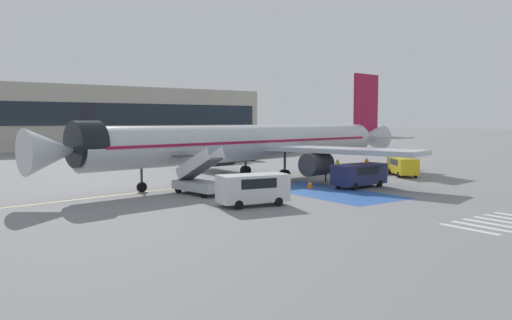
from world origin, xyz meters
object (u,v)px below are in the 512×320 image
service_van_2 (253,187)px  airliner (258,143)px  service_van_0 (359,173)px  service_van_1 (402,165)px  ground_crew_1 (326,172)px  fuel_tanker (226,150)px  traffic_cone_1 (310,184)px  baggage_cart (268,190)px  ground_crew_2 (337,167)px  traffic_cone_2 (345,179)px  traffic_cone_0 (289,180)px  boarding_stairs_forward (199,182)px  ground_crew_0 (367,164)px  terminal_building (95,117)px

service_van_2 → airliner: bearing=-26.6°
service_van_0 → service_van_2: 13.33m
service_van_1 → ground_crew_1: size_ratio=3.30×
fuel_tanker → traffic_cone_1: fuel_tanker is taller
baggage_cart → ground_crew_1: ground_crew_1 is taller
service_van_0 → ground_crew_2: 8.26m
airliner → service_van_0: (3.51, -10.61, -2.45)m
traffic_cone_1 → traffic_cone_2: traffic_cone_1 is taller
fuel_tanker → traffic_cone_0: size_ratio=15.37×
airliner → ground_crew_1: bearing=-153.1°
service_van_0 → traffic_cone_0: (-3.39, 5.73, -0.92)m
boarding_stairs_forward → traffic_cone_1: bearing=-22.1°
ground_crew_0 → terminal_building: (-8.14, 69.56, 5.54)m
ground_crew_2 → traffic_cone_1: ground_crew_2 is taller
ground_crew_2 → traffic_cone_2: (-2.22, -3.30, -0.80)m
airliner → traffic_cone_0: bearing=173.1°
baggage_cart → terminal_building: 76.16m
boarding_stairs_forward → service_van_2: (0.36, -6.97, 0.35)m
service_van_0 → ground_crew_0: service_van_0 is taller
boarding_stairs_forward → traffic_cone_1: size_ratio=7.86×
traffic_cone_2 → ground_crew_2: bearing=56.1°
boarding_stairs_forward → service_van_1: boarding_stairs_forward is taller
fuel_tanker → ground_crew_1: (-4.52, -25.39, -0.80)m
ground_crew_0 → terminal_building: size_ratio=0.02×
ground_crew_1 → service_van_0: bearing=36.1°
terminal_building → traffic_cone_0: bearing=-94.0°
ground_crew_1 → terminal_building: size_ratio=0.02×
ground_crew_2 → traffic_cone_0: size_ratio=2.67×
service_van_2 → traffic_cone_0: bearing=-40.6°
baggage_cart → traffic_cone_1: (4.78, 0.19, 0.09)m
traffic_cone_0 → traffic_cone_2: size_ratio=1.28×
airliner → ground_crew_2: bearing=-122.8°
ground_crew_0 → traffic_cone_1: ground_crew_0 is taller
ground_crew_0 → traffic_cone_0: (-13.12, -2.12, -0.69)m
service_van_0 → service_van_2: size_ratio=1.03×
ground_crew_0 → ground_crew_2: bearing=113.2°
boarding_stairs_forward → ground_crew_2: 17.98m
ground_crew_1 → terminal_building: 72.79m
traffic_cone_1 → terminal_building: bearing=85.9°
ground_crew_1 → traffic_cone_1: ground_crew_1 is taller
airliner → ground_crew_0: airliner is taller
boarding_stairs_forward → traffic_cone_1: 10.09m
fuel_tanker → ground_crew_0: fuel_tanker is taller
boarding_stairs_forward → service_van_1: 24.33m
traffic_cone_2 → traffic_cone_1: bearing=-166.9°
boarding_stairs_forward → baggage_cart: (5.00, -2.60, -0.72)m
service_van_2 → service_van_0: bearing=-70.2°
service_van_2 → ground_crew_2: bearing=-51.8°
service_van_1 → baggage_cart: bearing=39.4°
ground_crew_2 → traffic_cone_2: size_ratio=3.43×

